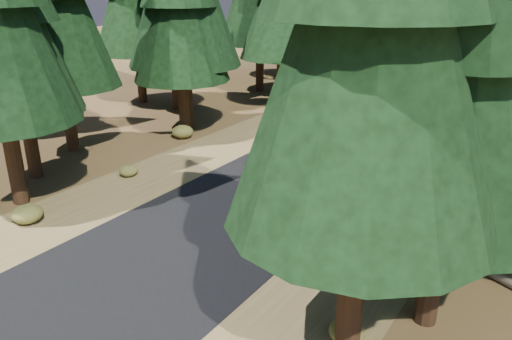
{
  "coord_description": "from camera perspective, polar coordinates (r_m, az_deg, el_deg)",
  "views": [
    {
      "loc": [
        8.67,
        -11.73,
        7.14
      ],
      "look_at": [
        0.0,
        1.5,
        1.1
      ],
      "focal_mm": 35.0,
      "sensor_mm": 36.0,
      "label": 1
    }
  ],
  "objects": [
    {
      "name": "shoulder_l",
      "position": [
        22.52,
        -4.92,
        2.34
      ],
      "size": [
        3.2,
        100.0,
        0.01
      ],
      "primitive_type": "cube",
      "color": "brown",
      "rests_on": "ground"
    },
    {
      "name": "rider_lead",
      "position": [
        14.74,
        -0.91,
        -5.83
      ],
      "size": [
        0.75,
        1.76,
        1.52
      ],
      "rotation": [
        0.0,
        0.0,
        3.29
      ],
      "color": "beige",
      "rests_on": "road"
    },
    {
      "name": "rider_follow",
      "position": [
        19.88,
        0.69,
        1.63
      ],
      "size": [
        1.26,
        2.02,
        1.73
      ],
      "rotation": [
        0.0,
        0.0,
        3.52
      ],
      "color": "#AB0C0B",
      "rests_on": "road"
    },
    {
      "name": "understory_shrubs",
      "position": [
        21.95,
        11.21,
        2.31
      ],
      "size": [
        15.38,
        29.57,
        0.7
      ],
      "color": "#474C1E",
      "rests_on": "ground"
    },
    {
      "name": "ground",
      "position": [
        16.24,
        -2.91,
        -5.21
      ],
      "size": [
        120.0,
        120.0,
        0.0
      ],
      "primitive_type": "plane",
      "color": "#453518",
      "rests_on": "ground"
    },
    {
      "name": "shoulder_r",
      "position": [
        18.64,
        18.04,
        -2.71
      ],
      "size": [
        3.2,
        100.0,
        0.01
      ],
      "primitive_type": "cube",
      "color": "brown",
      "rests_on": "ground"
    },
    {
      "name": "road",
      "position": [
        20.15,
        5.46,
        0.06
      ],
      "size": [
        6.0,
        100.0,
        0.01
      ],
      "primitive_type": "cube",
      "color": "black",
      "rests_on": "ground"
    },
    {
      "name": "log_far",
      "position": [
        14.38,
        25.24,
        -10.55
      ],
      "size": [
        3.73,
        2.04,
        0.24
      ],
      "primitive_type": "cylinder",
      "rotation": [
        0.0,
        1.57,
        -0.47
      ],
      "color": "#4C4233",
      "rests_on": "ground"
    }
  ]
}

